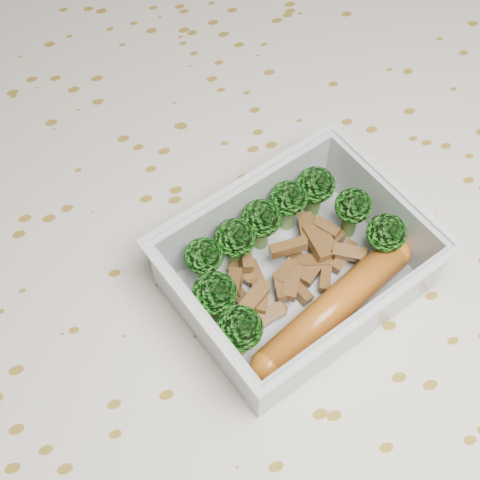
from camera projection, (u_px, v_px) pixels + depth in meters
name	position (u px, v px, depth m)	size (l,w,h in m)	color
dining_table	(238.00, 311.00, 0.55)	(1.40, 0.90, 0.75)	brown
tablecloth	(238.00, 282.00, 0.50)	(1.46, 0.96, 0.19)	silver
lunch_container	(296.00, 272.00, 0.44)	(0.19, 0.17, 0.06)	silver
broccoli_florets	(276.00, 244.00, 0.44)	(0.15, 0.11, 0.04)	#608C3F
meat_pile	(292.00, 269.00, 0.45)	(0.10, 0.07, 0.03)	brown
sausage	(334.00, 307.00, 0.43)	(0.13, 0.07, 0.02)	#AF5918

